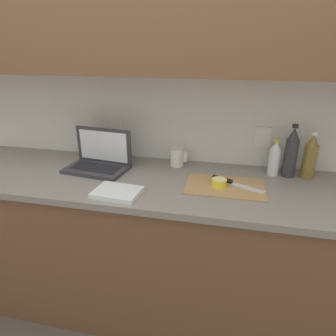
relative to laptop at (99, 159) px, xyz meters
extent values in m
plane|color=#564C47|center=(0.25, -0.08, -0.95)|extent=(12.00, 12.00, 0.00)
cube|color=white|center=(0.25, 0.27, 0.35)|extent=(5.20, 0.06, 2.60)
cube|color=white|center=(0.03, 0.23, 0.13)|extent=(0.09, 0.01, 0.12)
cube|color=white|center=(0.91, 0.23, 0.13)|extent=(0.09, 0.01, 0.12)
cube|color=brown|center=(0.25, -0.08, -0.52)|extent=(2.17, 0.60, 0.86)
cube|color=gray|center=(0.25, -0.08, -0.07)|extent=(2.23, 0.64, 0.03)
cube|color=#9EA3A8|center=(-0.57, -0.05, -0.14)|extent=(0.47, 0.41, 0.16)
cube|color=#333338|center=(0.00, -0.04, -0.04)|extent=(0.36, 0.25, 0.02)
cube|color=black|center=(0.00, -0.04, -0.03)|extent=(0.29, 0.16, 0.00)
cube|color=#333338|center=(0.01, 0.06, 0.07)|extent=(0.35, 0.05, 0.21)
cube|color=white|center=(0.01, 0.05, 0.07)|extent=(0.31, 0.04, 0.18)
cube|color=tan|center=(0.73, -0.09, -0.05)|extent=(0.40, 0.26, 0.01)
cube|color=silver|center=(0.84, -0.10, -0.05)|extent=(0.17, 0.10, 0.00)
cylinder|color=black|center=(0.71, -0.04, -0.04)|extent=(0.11, 0.07, 0.02)
cylinder|color=yellow|center=(0.70, -0.10, -0.03)|extent=(0.08, 0.08, 0.04)
cylinder|color=#F4EAA3|center=(0.70, -0.10, -0.01)|extent=(0.07, 0.07, 0.00)
cylinder|color=silver|center=(0.98, 0.12, 0.02)|extent=(0.06, 0.06, 0.15)
cone|color=silver|center=(0.98, 0.12, 0.11)|extent=(0.06, 0.06, 0.04)
cylinder|color=gold|center=(0.98, 0.12, 0.14)|extent=(0.03, 0.03, 0.02)
cylinder|color=#333338|center=(1.06, 0.12, 0.05)|extent=(0.07, 0.07, 0.21)
cone|color=#333338|center=(1.06, 0.12, 0.19)|extent=(0.06, 0.06, 0.06)
cylinder|color=black|center=(1.06, 0.12, 0.23)|extent=(0.03, 0.03, 0.02)
cylinder|color=olive|center=(1.15, 0.12, 0.04)|extent=(0.07, 0.07, 0.19)
cone|color=olive|center=(1.15, 0.12, 0.16)|extent=(0.06, 0.06, 0.05)
cylinder|color=white|center=(1.15, 0.12, 0.19)|extent=(0.03, 0.03, 0.02)
cylinder|color=silver|center=(0.43, 0.14, 0.00)|extent=(0.08, 0.08, 0.11)
cube|color=silver|center=(0.48, 0.14, 0.01)|extent=(0.02, 0.01, 0.06)
cube|color=white|center=(0.22, -0.29, -0.04)|extent=(0.23, 0.18, 0.02)
camera|label=1|loc=(0.74, -1.49, 0.62)|focal=32.00mm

